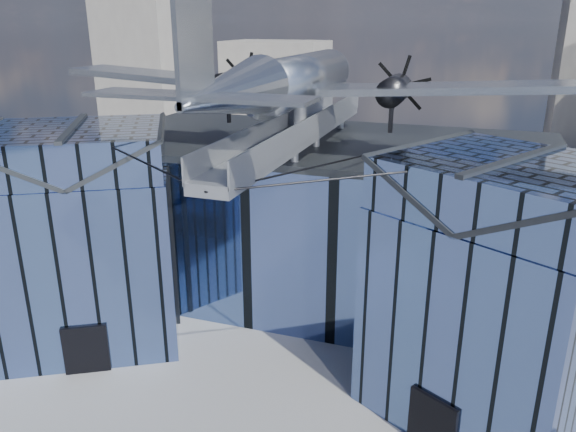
% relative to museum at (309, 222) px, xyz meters
% --- Properties ---
extents(ground_plane, '(120.00, 120.00, 0.00)m').
position_rel_museum_xyz_m(ground_plane, '(-0.00, -5.82, -5.54)').
color(ground_plane, gray).
extents(museum, '(32.88, 24.50, 17.60)m').
position_rel_museum_xyz_m(museum, '(0.00, 0.00, 0.00)').
color(museum, '#4C659C').
rests_on(museum, ground).
extents(bg_towers, '(77.00, 24.50, 26.00)m').
position_rel_museum_xyz_m(bg_towers, '(1.45, 44.67, 4.47)').
color(bg_towers, gray).
rests_on(bg_towers, ground).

